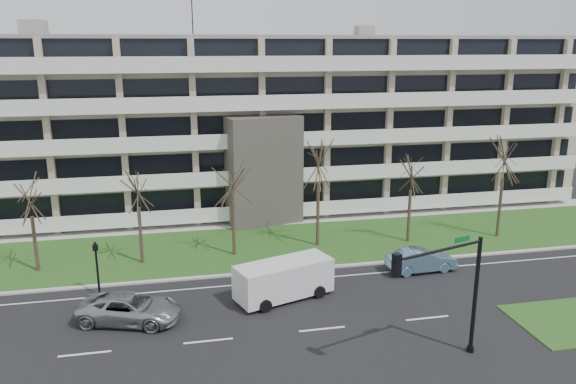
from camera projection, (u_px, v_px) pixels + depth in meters
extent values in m
plane|color=black|center=(322.00, 329.00, 29.73)|extent=(160.00, 160.00, 0.00)
cube|color=#274C19|center=(277.00, 245.00, 42.02)|extent=(90.00, 10.00, 0.06)
cube|color=#B2B2AD|center=(291.00, 270.00, 37.28)|extent=(90.00, 0.35, 0.12)
cube|color=#B2B2AD|center=(265.00, 222.00, 47.22)|extent=(90.00, 2.00, 0.08)
cube|color=white|center=(296.00, 280.00, 35.88)|extent=(90.00, 0.12, 0.01)
cube|color=#B6A78E|center=(251.00, 123.00, 51.91)|extent=(60.00, 12.00, 15.00)
cube|color=gray|center=(250.00, 37.00, 49.94)|extent=(60.50, 12.50, 0.30)
cube|color=#4C4742|center=(264.00, 171.00, 46.07)|extent=(6.39, 3.69, 9.00)
cube|color=black|center=(265.00, 201.00, 46.52)|extent=(4.92, 1.19, 3.50)
cube|color=gray|center=(33.00, 27.00, 46.20)|extent=(2.00, 2.00, 1.20)
cylinder|color=black|center=(192.00, 15.00, 48.48)|extent=(0.10, 0.10, 3.50)
cube|color=black|center=(263.00, 196.00, 47.61)|extent=(58.00, 0.10, 1.80)
cube|color=white|center=(264.00, 215.00, 47.36)|extent=(58.00, 1.40, 0.22)
cube|color=white|center=(265.00, 210.00, 46.59)|extent=(58.00, 0.08, 1.00)
cube|color=black|center=(262.00, 161.00, 46.84)|extent=(58.00, 0.10, 1.80)
cube|color=white|center=(264.00, 181.00, 46.58)|extent=(58.00, 1.40, 0.22)
cube|color=white|center=(265.00, 175.00, 45.81)|extent=(58.00, 0.08, 1.00)
cube|color=black|center=(262.00, 126.00, 46.07)|extent=(58.00, 0.10, 1.80)
cube|color=white|center=(263.00, 145.00, 45.81)|extent=(58.00, 1.40, 0.22)
cube|color=white|center=(264.00, 139.00, 45.04)|extent=(58.00, 0.08, 1.00)
cube|color=black|center=(261.00, 89.00, 45.29)|extent=(58.00, 0.10, 1.80)
cube|color=white|center=(263.00, 108.00, 45.04)|extent=(58.00, 1.40, 0.22)
cube|color=white|center=(264.00, 101.00, 44.27)|extent=(58.00, 0.08, 1.00)
cube|color=black|center=(261.00, 50.00, 44.52)|extent=(58.00, 0.10, 1.80)
cube|color=white|center=(262.00, 70.00, 44.26)|extent=(58.00, 1.40, 0.22)
cube|color=white|center=(264.00, 62.00, 43.49)|extent=(58.00, 0.08, 1.00)
imported|color=#A0A3A7|center=(130.00, 308.00, 30.36)|extent=(6.06, 4.11, 1.54)
imported|color=#6C9CBC|center=(421.00, 260.00, 37.11)|extent=(4.72, 1.89, 1.52)
cube|color=white|center=(284.00, 278.00, 33.09)|extent=(6.16, 3.88, 2.03)
cube|color=black|center=(284.00, 269.00, 32.93)|extent=(5.70, 3.59, 0.75)
cube|color=white|center=(322.00, 272.00, 34.46)|extent=(1.01, 2.05, 1.28)
cylinder|color=black|center=(265.00, 306.00, 31.53)|extent=(0.79, 0.49, 0.75)
cylinder|color=black|center=(248.00, 292.00, 33.31)|extent=(0.79, 0.49, 0.75)
cylinder|color=black|center=(319.00, 292.00, 33.31)|extent=(0.79, 0.49, 0.75)
cylinder|color=black|center=(300.00, 279.00, 35.09)|extent=(0.79, 0.49, 0.75)
cylinder|color=black|center=(470.00, 349.00, 27.54)|extent=(0.36, 0.36, 0.30)
cylinder|color=black|center=(475.00, 296.00, 26.81)|extent=(0.20, 0.20, 5.96)
cylinder|color=black|center=(439.00, 251.00, 24.88)|extent=(4.98, 1.66, 0.14)
cube|color=black|center=(397.00, 265.00, 23.81)|extent=(0.40, 0.40, 0.99)
sphere|color=red|center=(397.00, 258.00, 23.73)|extent=(0.20, 0.20, 0.20)
sphere|color=orange|center=(397.00, 265.00, 23.81)|extent=(0.20, 0.20, 0.20)
sphere|color=green|center=(396.00, 272.00, 23.90)|extent=(0.20, 0.20, 0.20)
cube|color=#0C5926|center=(462.00, 239.00, 25.46)|extent=(0.87, 0.30, 0.25)
cylinder|color=black|center=(97.00, 269.00, 33.39)|extent=(0.13, 0.13, 3.35)
cube|color=black|center=(95.00, 247.00, 33.04)|extent=(0.34, 0.28, 0.36)
sphere|color=red|center=(95.00, 247.00, 33.04)|extent=(0.16, 0.16, 0.16)
cylinder|color=#382B21|center=(35.00, 244.00, 36.77)|extent=(0.24, 0.24, 3.81)
cylinder|color=#382B21|center=(141.00, 236.00, 38.14)|extent=(0.24, 0.24, 4.00)
cylinder|color=#382B21|center=(234.00, 228.00, 39.62)|extent=(0.24, 0.24, 4.00)
cylinder|color=#382B21|center=(318.00, 215.00, 41.36)|extent=(0.24, 0.24, 4.80)
cylinder|color=#382B21|center=(409.00, 216.00, 42.31)|extent=(0.24, 0.24, 4.04)
cylinder|color=#382B21|center=(500.00, 208.00, 43.29)|extent=(0.24, 0.24, 4.72)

